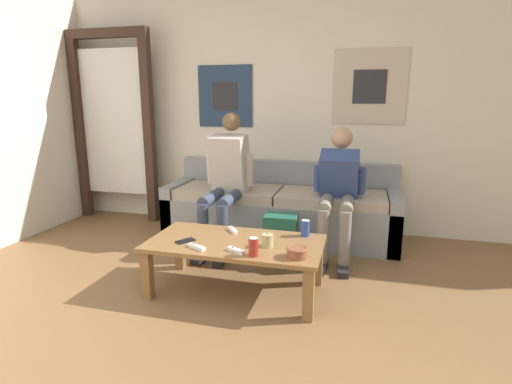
% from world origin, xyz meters
% --- Properties ---
extents(wall_back, '(10.00, 0.07, 2.55)m').
position_xyz_m(wall_back, '(0.00, 2.81, 1.28)').
color(wall_back, silver).
rests_on(wall_back, ground_plane).
extents(door_frame, '(1.00, 0.10, 2.15)m').
position_xyz_m(door_frame, '(-1.76, 2.59, 1.20)').
color(door_frame, '#382319').
rests_on(door_frame, ground_plane).
extents(couch, '(2.34, 0.74, 0.75)m').
position_xyz_m(couch, '(0.23, 2.43, 0.28)').
color(couch, gray).
rests_on(couch, ground_plane).
extents(coffee_table, '(1.26, 0.65, 0.39)m').
position_xyz_m(coffee_table, '(0.17, 1.14, 0.33)').
color(coffee_table, olive).
rests_on(coffee_table, ground_plane).
extents(person_seated_adult, '(0.47, 0.85, 1.27)m').
position_xyz_m(person_seated_adult, '(-0.21, 2.04, 0.68)').
color(person_seated_adult, '#384256').
rests_on(person_seated_adult, ground_plane).
extents(person_seated_teen, '(0.47, 0.90, 1.14)m').
position_xyz_m(person_seated_teen, '(0.83, 2.09, 0.63)').
color(person_seated_teen, gray).
rests_on(person_seated_teen, ground_plane).
extents(backpack, '(0.29, 0.24, 0.43)m').
position_xyz_m(backpack, '(0.38, 1.74, 0.20)').
color(backpack, '#1E5642').
rests_on(backpack, ground_plane).
extents(ceramic_bowl, '(0.14, 0.14, 0.07)m').
position_xyz_m(ceramic_bowl, '(0.65, 0.95, 0.43)').
color(ceramic_bowl, brown).
rests_on(ceramic_bowl, coffee_table).
extents(pillar_candle, '(0.08, 0.08, 0.10)m').
position_xyz_m(pillar_candle, '(0.42, 1.09, 0.43)').
color(pillar_candle, tan).
rests_on(pillar_candle, coffee_table).
extents(drink_can_blue, '(0.07, 0.07, 0.12)m').
position_xyz_m(drink_can_blue, '(0.64, 1.38, 0.45)').
color(drink_can_blue, '#28479E').
rests_on(drink_can_blue, coffee_table).
extents(drink_can_red, '(0.07, 0.07, 0.12)m').
position_xyz_m(drink_can_red, '(0.37, 0.90, 0.45)').
color(drink_can_red, maroon).
rests_on(drink_can_red, coffee_table).
extents(game_controller_near_left, '(0.15, 0.09, 0.03)m').
position_xyz_m(game_controller_near_left, '(-0.05, 0.93, 0.40)').
color(game_controller_near_left, white).
rests_on(game_controller_near_left, coffee_table).
extents(game_controller_near_right, '(0.11, 0.14, 0.03)m').
position_xyz_m(game_controller_near_right, '(0.08, 1.34, 0.40)').
color(game_controller_near_right, white).
rests_on(game_controller_near_right, coffee_table).
extents(game_controller_far_center, '(0.14, 0.10, 0.03)m').
position_xyz_m(game_controller_far_center, '(0.24, 0.93, 0.40)').
color(game_controller_far_center, white).
rests_on(game_controller_far_center, coffee_table).
extents(cell_phone, '(0.13, 0.15, 0.01)m').
position_xyz_m(cell_phone, '(-0.18, 1.04, 0.39)').
color(cell_phone, black).
rests_on(cell_phone, coffee_table).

